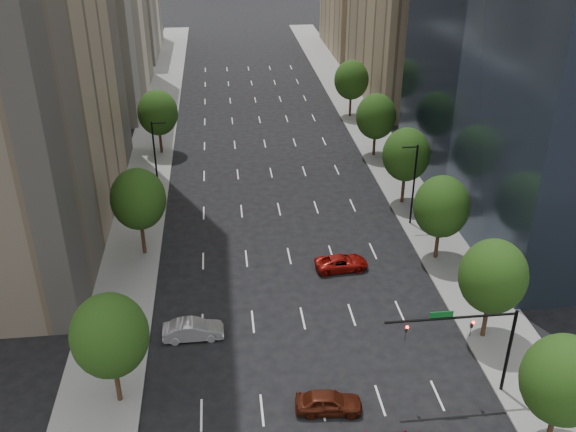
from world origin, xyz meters
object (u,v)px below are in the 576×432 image
object	(u,v)px
car_silver	(193,330)
car_red_far	(341,263)
traffic_signal	(477,336)
car_maroon	(329,402)

from	to	relation	value
car_silver	car_red_far	bearing A→B (deg)	-58.51
traffic_signal	car_maroon	world-z (taller)	traffic_signal
car_silver	car_maroon	bearing A→B (deg)	-134.86
traffic_signal	car_silver	xyz separation A→B (m)	(-19.53, 8.43, -4.38)
car_maroon	car_red_far	size ratio (longest dim) A/B	0.92
car_maroon	car_silver	xyz separation A→B (m)	(-9.39, 8.98, 0.01)
car_maroon	car_red_far	distance (m)	18.19
car_maroon	car_silver	bearing A→B (deg)	52.45
traffic_signal	car_red_far	xyz separation A→B (m)	(-5.92, 17.14, -4.48)
car_silver	car_red_far	distance (m)	16.16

